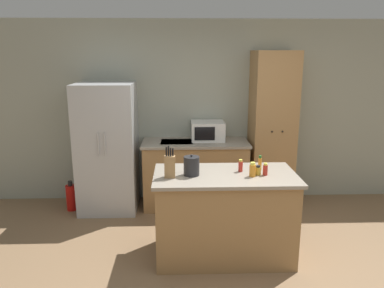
% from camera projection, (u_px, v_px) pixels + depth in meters
% --- Properties ---
extents(ground_plane, '(14.00, 14.00, 0.00)m').
position_uv_depth(ground_plane, '(245.00, 288.00, 3.51)').
color(ground_plane, '#846647').
extents(wall_back, '(7.20, 0.06, 2.60)m').
position_uv_depth(wall_back, '(220.00, 112.00, 5.46)').
color(wall_back, '#9EA393').
rests_on(wall_back, ground_plane).
extents(refrigerator, '(0.77, 0.76, 1.75)m').
position_uv_depth(refrigerator, '(108.00, 148.00, 5.12)').
color(refrigerator, '#B7BABC').
rests_on(refrigerator, ground_plane).
extents(back_counter, '(1.48, 0.65, 0.94)m').
position_uv_depth(back_counter, '(195.00, 173.00, 5.32)').
color(back_counter, '#9E7547').
rests_on(back_counter, ground_plane).
extents(pantry_cabinet, '(0.58, 0.59, 2.17)m').
position_uv_depth(pantry_cabinet, '(272.00, 130.00, 5.23)').
color(pantry_cabinet, '#9E7547').
rests_on(pantry_cabinet, ground_plane).
extents(kitchen_island, '(1.47, 0.78, 0.93)m').
position_uv_depth(kitchen_island, '(224.00, 215.00, 3.97)').
color(kitchen_island, '#9E7547').
rests_on(kitchen_island, ground_plane).
extents(microwave, '(0.46, 0.39, 0.26)m').
position_uv_depth(microwave, '(208.00, 131.00, 5.27)').
color(microwave, white).
rests_on(microwave, back_counter).
extents(knife_block, '(0.11, 0.07, 0.33)m').
position_uv_depth(knife_block, '(170.00, 166.00, 3.72)').
color(knife_block, '#9E7547').
rests_on(knife_block, kitchen_island).
extents(spice_bottle_tall_dark, '(0.06, 0.06, 0.10)m').
position_uv_depth(spice_bottle_tall_dark, '(258.00, 171.00, 3.81)').
color(spice_bottle_tall_dark, gold).
rests_on(spice_bottle_tall_dark, kitchen_island).
extents(spice_bottle_short_red, '(0.05, 0.05, 0.13)m').
position_uv_depth(spice_bottle_short_red, '(265.00, 169.00, 3.80)').
color(spice_bottle_short_red, '#B2281E').
rests_on(spice_bottle_short_red, kitchen_island).
extents(spice_bottle_amber_oil, '(0.06, 0.06, 0.15)m').
position_uv_depth(spice_bottle_amber_oil, '(253.00, 170.00, 3.76)').
color(spice_bottle_amber_oil, orange).
rests_on(spice_bottle_amber_oil, kitchen_island).
extents(spice_bottle_green_herb, '(0.04, 0.04, 0.16)m').
position_uv_depth(spice_bottle_green_herb, '(260.00, 163.00, 3.97)').
color(spice_bottle_green_herb, orange).
rests_on(spice_bottle_green_herb, kitchen_island).
extents(spice_bottle_pale_salt, '(0.05, 0.05, 0.13)m').
position_uv_depth(spice_bottle_pale_salt, '(241.00, 166.00, 3.92)').
color(spice_bottle_pale_salt, '#B2281E').
rests_on(spice_bottle_pale_salt, kitchen_island).
extents(kettle, '(0.16, 0.16, 0.22)m').
position_uv_depth(kettle, '(192.00, 166.00, 3.79)').
color(kettle, '#232326').
rests_on(kettle, kitchen_island).
extents(fire_extinguisher, '(0.13, 0.13, 0.42)m').
position_uv_depth(fire_extinguisher, '(71.00, 197.00, 5.20)').
color(fire_extinguisher, red).
rests_on(fire_extinguisher, ground_plane).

